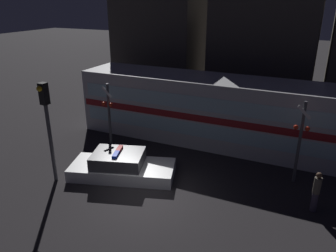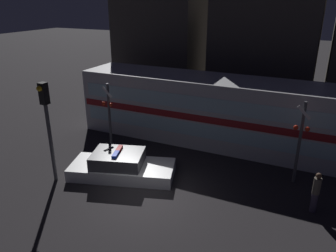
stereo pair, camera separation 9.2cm
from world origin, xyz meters
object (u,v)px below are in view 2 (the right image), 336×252
(police_car, at_px, (121,166))
(traffic_light_corner, at_px, (47,118))
(crossing_signal_near, at_px, (300,140))
(train, at_px, (206,110))
(pedestrian, at_px, (316,192))

(police_car, relative_size, traffic_light_corner, 1.13)
(police_car, relative_size, crossing_signal_near, 1.36)
(train, relative_size, traffic_light_corner, 3.20)
(train, distance_m, traffic_light_corner, 8.47)
(train, height_order, pedestrian, train)
(crossing_signal_near, relative_size, traffic_light_corner, 0.83)
(traffic_light_corner, bearing_deg, police_car, 33.34)
(police_car, distance_m, crossing_signal_near, 7.86)
(pedestrian, bearing_deg, train, 142.03)
(police_car, distance_m, pedestrian, 8.13)
(crossing_signal_near, bearing_deg, pedestrian, -65.56)
(train, xyz_separation_m, crossing_signal_near, (5.10, -2.74, 0.23))
(crossing_signal_near, bearing_deg, train, 151.79)
(train, distance_m, crossing_signal_near, 5.80)
(train, xyz_separation_m, police_car, (-2.10, -5.45, -1.36))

